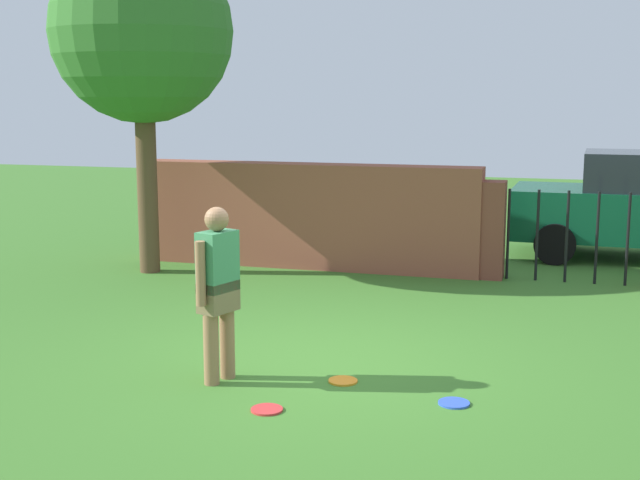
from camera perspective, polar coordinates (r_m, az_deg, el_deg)
ground_plane at (r=8.37m, az=-0.24°, el=-8.39°), size 40.00×40.00×0.00m
brick_wall at (r=12.87m, az=-0.84°, el=1.65°), size 5.25×0.50×1.59m
tree at (r=12.67m, az=-11.91°, el=13.48°), size 2.62×2.62×4.81m
person at (r=7.73m, az=-6.89°, el=-3.09°), size 0.32×0.52×1.62m
fence_gate at (r=12.32m, az=17.24°, el=0.40°), size 2.99×0.44×1.40m
frisbee_blue at (r=7.44m, az=9.01°, el=-10.80°), size 0.27×0.27×0.02m
frisbee_orange at (r=7.89m, az=1.56°, el=-9.47°), size 0.27×0.27×0.02m
frisbee_red at (r=7.22m, az=-3.60°, el=-11.33°), size 0.27×0.27×0.02m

